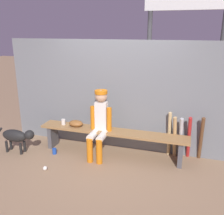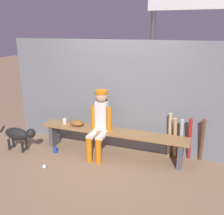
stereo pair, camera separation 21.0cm
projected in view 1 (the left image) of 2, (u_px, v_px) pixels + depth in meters
name	position (u px, v px, depth m)	size (l,w,h in m)	color
ground_plane	(112.00, 154.00, 4.85)	(30.00, 30.00, 0.00)	#937556
chainlink_fence	(118.00, 96.00, 4.89)	(4.55, 0.03, 2.11)	slate
dugout_bench	(112.00, 136.00, 4.74)	(2.81, 0.36, 0.49)	olive
player_seated	(99.00, 122.00, 4.61)	(0.41, 0.55, 1.24)	silver
baseball_glove	(76.00, 123.00, 4.90)	(0.28, 0.20, 0.12)	brown
bat_wood_natural	(169.00, 134.00, 4.70)	(0.06, 0.06, 0.87)	tan
bat_wood_tan	(175.00, 137.00, 4.61)	(0.06, 0.06, 0.83)	tan
bat_aluminum_silver	(181.00, 138.00, 4.61)	(0.06, 0.06, 0.81)	#B7B7BC
bat_aluminum_red	(189.00, 138.00, 4.58)	(0.06, 0.06, 0.84)	#B22323
bat_wood_dark	(201.00, 139.00, 4.54)	(0.06, 0.06, 0.84)	brown
baseball	(45.00, 168.00, 4.30)	(0.07, 0.07, 0.07)	white
cup_on_ground	(54.00, 151.00, 4.86)	(0.08, 0.08, 0.11)	#1E47AD
cup_on_bench	(63.00, 122.00, 5.00)	(0.08, 0.08, 0.11)	silver
scoreboard	(190.00, 11.00, 5.08)	(1.98, 0.27, 3.80)	#3F3F42
dog	(17.00, 136.00, 4.85)	(0.84, 0.20, 0.49)	black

